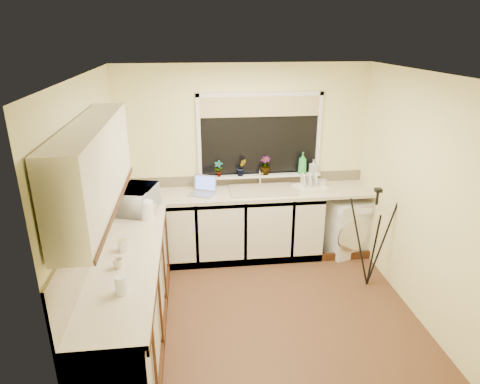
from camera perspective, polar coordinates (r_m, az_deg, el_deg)
name	(u,v)px	position (r m, az deg, el deg)	size (l,w,h in m)	color
floor	(261,309)	(4.73, 2.84, -15.48)	(3.20, 3.20, 0.00)	brown
ceiling	(266,74)	(3.83, 3.51, 15.57)	(3.20, 3.20, 0.00)	white
wall_back	(244,160)	(5.52, 0.51, 4.29)	(3.20, 3.20, 0.00)	#FEF5A9
wall_front	(302,292)	(2.83, 8.41, -13.26)	(3.20, 3.20, 0.00)	#FEF5A9
wall_left	(94,212)	(4.17, -19.09, -2.54)	(3.00, 3.00, 0.00)	#FEF5A9
wall_right	(418,197)	(4.66, 22.92, -0.62)	(3.00, 3.00, 0.00)	#FEF5A9
base_cabinet_back	(222,227)	(5.50, -2.49, -4.69)	(2.55, 0.60, 0.86)	silver
base_cabinet_left	(131,300)	(4.23, -14.52, -13.96)	(0.54, 2.40, 0.86)	silver
worktop_back	(247,193)	(5.35, 0.90, -0.17)	(3.20, 0.60, 0.04)	beige
worktop_left	(126,258)	(4.00, -15.10, -8.64)	(0.60, 2.40, 0.04)	beige
upper_cabinet	(94,167)	(3.53, -19.05, 3.24)	(0.28, 1.90, 0.70)	silver
splashback_left	(90,236)	(3.94, -19.59, -5.59)	(0.02, 2.40, 0.45)	beige
splashback_back	(244,179)	(5.59, 0.52, 1.75)	(3.20, 0.02, 0.14)	beige
window_glass	(259,136)	(5.45, 2.64, 7.59)	(1.50, 0.02, 1.00)	black
window_blind	(260,107)	(5.35, 2.76, 11.43)	(1.50, 0.02, 0.25)	tan
windowsill	(260,175)	(5.54, 2.65, 2.27)	(1.60, 0.14, 0.03)	white
sink	(262,190)	(5.37, 3.02, 0.25)	(0.82, 0.46, 0.03)	tan
faucet	(260,178)	(5.50, 2.73, 1.95)	(0.03, 0.03, 0.24)	silver
washing_machine	(345,225)	(5.84, 14.00, -4.32)	(0.54, 0.52, 0.76)	silver
laptop	(203,189)	(5.30, -4.98, 0.42)	(0.37, 0.35, 0.22)	gray
kettle	(147,210)	(4.67, -12.43, -2.41)	(0.15, 0.15, 0.19)	white
dish_rack	(310,188)	(5.47, 9.40, 0.56)	(0.39, 0.29, 0.06)	white
tripod	(372,238)	(5.04, 17.41, -5.98)	(0.60, 0.60, 1.21)	black
glass_jug	(122,285)	(3.46, -15.69, -11.93)	(0.10, 0.10, 0.15)	white
steel_jar	(122,245)	(4.06, -15.60, -6.96)	(0.08, 0.08, 0.11)	silver
microwave	(138,199)	(4.87, -13.57, -0.95)	(0.51, 0.34, 0.28)	white
plant_a	(219,169)	(5.42, -2.91, 3.17)	(0.11, 0.07, 0.21)	#999999
plant_b	(241,167)	(5.44, 0.20, 3.35)	(0.12, 0.10, 0.23)	#999999
plant_c	(265,165)	(5.50, 3.41, 3.59)	(0.13, 0.13, 0.24)	#999999
soap_bottle_green	(302,163)	(5.58, 8.43, 3.88)	(0.11, 0.11, 0.29)	green
soap_bottle_clear	(313,166)	(5.66, 9.86, 3.46)	(0.08, 0.08, 0.18)	#999999
cup_back	(321,184)	(5.57, 10.93, 1.10)	(0.13, 0.13, 0.10)	silver
cup_left	(118,264)	(3.81, -16.15, -9.25)	(0.09, 0.09, 0.08)	beige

